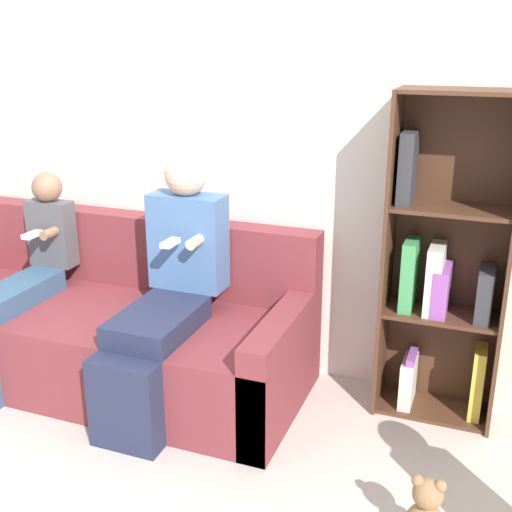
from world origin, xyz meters
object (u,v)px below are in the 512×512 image
Objects in this scene: couch at (105,329)px; child_seated at (18,284)px; bookshelf at (442,275)px; adult_seated at (168,285)px.

child_seated is at bearing -160.82° from couch.
couch is at bearing -169.88° from bookshelf.
adult_seated is (0.45, -0.09, 0.35)m from couch.
bookshelf is at bearing 17.63° from adult_seated.
bookshelf is (1.23, 0.39, 0.08)m from adult_seated.
bookshelf reaches higher than couch.
adult_seated is 0.79× the size of bookshelf.
couch is 1.40× the size of bookshelf.
bookshelf is (2.08, 0.44, 0.18)m from child_seated.
child_seated reaches higher than couch.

